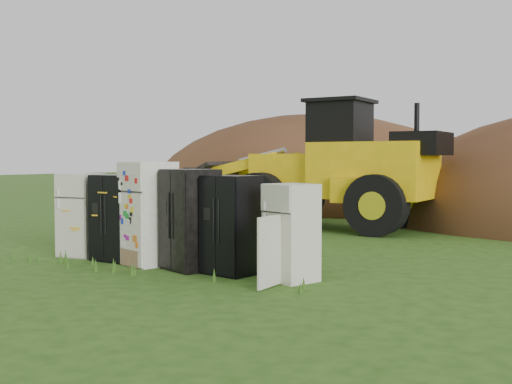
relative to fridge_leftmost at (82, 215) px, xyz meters
The scene contains 10 objects.
ground 2.60m from the fridge_leftmost, ahead, with size 120.00×120.00×0.00m, color #274A13.
fridge_leftmost is the anchor object (origin of this frame).
fridge_black_side 1.01m from the fridge_leftmost, ahead, with size 0.87×0.69×1.67m, color black, non-canonical shape.
fridge_sticker 1.85m from the fridge_leftmost, ahead, with size 0.86×0.79×1.92m, color white, non-canonical shape.
fridge_dark_mid 2.84m from the fridge_leftmost, ahead, with size 0.92×0.75×1.79m, color black, non-canonical shape.
fridge_black_right 3.71m from the fridge_leftmost, ahead, with size 0.85×0.70×1.69m, color black, non-canonical shape.
fridge_open_door 4.89m from the fridge_leftmost, ahead, with size 0.71×0.66×1.58m, color silver, non-canonical shape.
wheel_loader 7.69m from the fridge_leftmost, 80.23° to the left, with size 7.53×3.05×3.64m, color yellow, non-canonical shape.
dirt_mound_left 15.51m from the fridge_leftmost, 100.18° to the left, with size 15.40×11.55×7.71m, color #412615.
dirt_mound_back 17.31m from the fridge_leftmost, 84.71° to the left, with size 16.74×11.16×5.79m, color #412615.
Camera 1 is at (7.47, -8.98, 1.98)m, focal length 45.00 mm.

